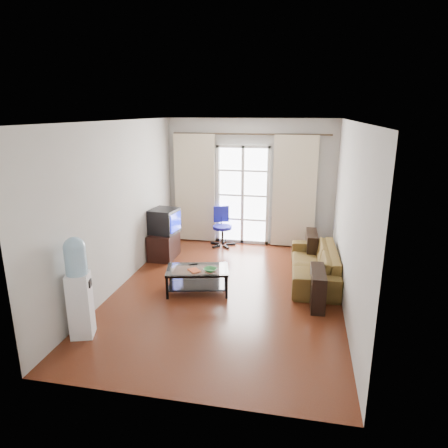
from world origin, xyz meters
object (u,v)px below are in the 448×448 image
(task_chair, at_px, (222,234))
(water_cooler, at_px, (78,286))
(coffee_table, at_px, (197,277))
(tv_stand, at_px, (164,245))
(sofa, at_px, (314,264))
(crt_tv, at_px, (163,221))

(task_chair, relative_size, water_cooler, 0.62)
(task_chair, xyz_separation_m, water_cooler, (-1.05, -3.94, 0.46))
(coffee_table, relative_size, tv_stand, 1.55)
(sofa, relative_size, task_chair, 2.32)
(crt_tv, xyz_separation_m, task_chair, (0.99, 0.94, -0.51))
(coffee_table, distance_m, task_chair, 2.37)
(sofa, height_order, tv_stand, sofa)
(coffee_table, height_order, task_chair, task_chair)
(coffee_table, height_order, crt_tv, crt_tv)
(tv_stand, distance_m, water_cooler, 3.00)
(crt_tv, distance_m, water_cooler, 3.00)
(sofa, distance_m, coffee_table, 2.06)
(sofa, xyz_separation_m, task_chair, (-1.93, 1.47, -0.03))
(task_chair, bearing_deg, crt_tv, -156.17)
(sofa, relative_size, coffee_table, 1.80)
(crt_tv, xyz_separation_m, water_cooler, (-0.06, -3.00, -0.04))
(sofa, distance_m, tv_stand, 2.96)
(coffee_table, xyz_separation_m, task_chair, (-0.08, 2.37, -0.01))
(tv_stand, distance_m, crt_tv, 0.50)
(task_chair, bearing_deg, coffee_table, -107.79)
(water_cooler, bearing_deg, task_chair, 57.26)
(tv_stand, xyz_separation_m, water_cooler, (-0.06, -2.96, 0.45))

